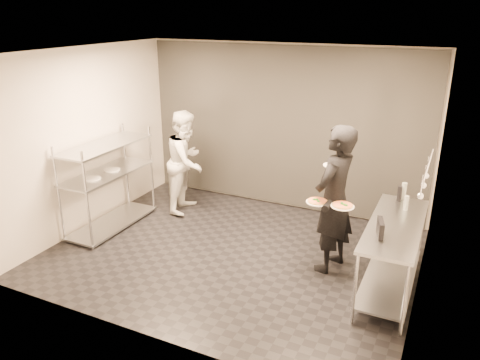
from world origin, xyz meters
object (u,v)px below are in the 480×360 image
at_px(pass_rack, 108,181).
at_px(bottle_clear, 406,203).
at_px(chef, 186,161).
at_px(pos_monitor, 380,228).
at_px(salad_plate, 333,164).
at_px(waiter, 334,200).
at_px(pizza_plate_far, 342,205).
at_px(bottle_green, 404,191).
at_px(pizza_plate_near, 317,201).
at_px(bottle_dark, 399,194).
at_px(prep_counter, 393,245).

bearing_deg(pass_rack, bottle_clear, 5.95).
xyz_separation_m(pass_rack, chef, (0.76, 1.10, 0.10)).
relative_size(chef, pos_monitor, 6.55).
bearing_deg(salad_plate, waiter, -69.99).
xyz_separation_m(pizza_plate_far, bottle_green, (0.63, 0.79, 0.01)).
relative_size(pass_rack, bottle_clear, 8.41).
xyz_separation_m(pizza_plate_near, pos_monitor, (0.85, -0.42, -0.01)).
height_order(pass_rack, pos_monitor, pass_rack).
distance_m(chef, bottle_dark, 3.53).
bearing_deg(salad_plate, pizza_plate_far, -63.29).
bearing_deg(waiter, prep_counter, 88.42).
xyz_separation_m(chef, bottle_green, (3.55, -0.30, 0.17)).
distance_m(pos_monitor, bottle_clear, 0.89).
relative_size(pass_rack, salad_plate, 5.89).
bearing_deg(pass_rack, pizza_plate_far, 0.18).
distance_m(pizza_plate_near, bottle_dark, 1.15).
relative_size(waiter, bottle_green, 8.44).
distance_m(pass_rack, salad_plate, 3.49).
bearing_deg(bottle_green, bottle_dark, -118.83).
xyz_separation_m(pizza_plate_near, salad_plate, (0.03, 0.58, 0.33)).
height_order(pizza_plate_far, bottle_green, bottle_green).
distance_m(pass_rack, pizza_plate_far, 3.69).
distance_m(pizza_plate_near, bottle_green, 1.24).
bearing_deg(pos_monitor, pass_rack, 158.89).
relative_size(waiter, chef, 1.14).
xyz_separation_m(prep_counter, pizza_plate_near, (-0.97, 0.00, 0.40)).
xyz_separation_m(pizza_plate_near, bottle_green, (0.94, 0.80, 0.01)).
bearing_deg(chef, prep_counter, -114.65).
bearing_deg(waiter, pizza_plate_far, 50.19).
bearing_deg(pizza_plate_near, bottle_dark, 38.69).
distance_m(waiter, salad_plate, 0.52).
bearing_deg(prep_counter, bottle_clear, 83.70).
height_order(pizza_plate_far, bottle_dark, bottle_dark).
bearing_deg(pizza_plate_near, bottle_green, 40.27).
distance_m(waiter, pos_monitor, 0.95).
bearing_deg(pizza_plate_far, prep_counter, -0.81).
xyz_separation_m(prep_counter, bottle_dark, (-0.07, 0.72, 0.40)).
distance_m(pizza_plate_far, salad_plate, 0.72).
xyz_separation_m(pass_rack, bottle_dark, (4.26, 0.72, 0.25)).
bearing_deg(bottle_clear, chef, 169.89).
relative_size(pizza_plate_near, pos_monitor, 1.08).
xyz_separation_m(salad_plate, bottle_clear, (0.99, -0.13, -0.34)).
bearing_deg(pizza_plate_near, bottle_clear, 24.03).
relative_size(chef, bottle_dark, 8.45).
bearing_deg(prep_counter, bottle_green, 91.66).
relative_size(waiter, pizza_plate_far, 6.78).
bearing_deg(bottle_clear, pos_monitor, -101.03).
xyz_separation_m(chef, pizza_plate_near, (2.61, -1.10, 0.15)).
relative_size(pizza_plate_far, bottle_clear, 1.53).
bearing_deg(pass_rack, pizza_plate_near, 0.07).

